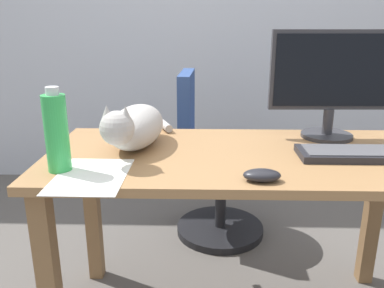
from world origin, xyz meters
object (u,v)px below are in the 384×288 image
computer_mouse (262,175)px  water_bottle (57,132)px  cat (135,126)px  keyboard (364,154)px  monitor (332,80)px  office_chair (212,169)px

computer_mouse → water_bottle: bearing=173.5°
cat → computer_mouse: 0.52m
water_bottle → keyboard: bearing=8.4°
cat → water_bottle: (-0.20, -0.23, 0.04)m
monitor → keyboard: 0.33m
computer_mouse → water_bottle: water_bottle is taller
office_chair → monitor: bearing=-46.6°
office_chair → computer_mouse: office_chair is taller
monitor → computer_mouse: monitor is taller
computer_mouse → water_bottle: size_ratio=0.42×
office_chair → monitor: 0.84m
water_bottle → cat: bearing=49.5°
keyboard → water_bottle: water_bottle is taller
cat → keyboard: bearing=-6.2°
cat → computer_mouse: cat is taller
cat → computer_mouse: size_ratio=5.54×
cat → water_bottle: water_bottle is taller
monitor → computer_mouse: size_ratio=4.37×
keyboard → cat: cat is taller
water_bottle → computer_mouse: bearing=-6.5°
office_chair → keyboard: 0.93m
office_chair → water_bottle: (-0.50, -0.86, 0.44)m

